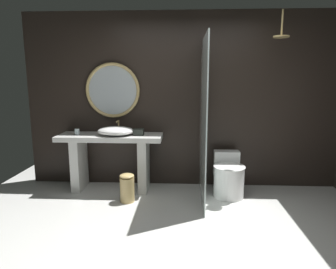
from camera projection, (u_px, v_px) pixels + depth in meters
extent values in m
plane|color=silver|center=(184.00, 250.00, 2.88)|extent=(5.76, 5.76, 0.00)
cube|color=black|center=(184.00, 101.00, 4.50)|extent=(4.80, 0.10, 2.60)
cube|color=silver|center=(110.00, 137.00, 4.33)|extent=(1.51, 0.51, 0.07)
cube|color=silver|center=(79.00, 164.00, 4.43)|extent=(0.13, 0.43, 0.76)
cube|color=silver|center=(144.00, 165.00, 4.38)|extent=(0.13, 0.43, 0.76)
ellipsoid|color=white|center=(116.00, 131.00, 4.27)|extent=(0.52, 0.43, 0.13)
cylinder|color=tan|center=(119.00, 127.00, 4.46)|extent=(0.02, 0.02, 0.19)
cylinder|color=tan|center=(118.00, 121.00, 4.38)|extent=(0.02, 0.12, 0.02)
cylinder|color=silver|center=(77.00, 132.00, 4.31)|extent=(0.07, 0.07, 0.09)
cube|color=#282D28|center=(139.00, 132.00, 4.29)|extent=(0.15, 0.13, 0.09)
torus|color=tan|center=(113.00, 90.00, 4.44)|extent=(0.82, 0.05, 0.82)
cylinder|color=#B2BCC1|center=(113.00, 90.00, 4.45)|extent=(0.74, 0.01, 0.74)
cube|color=silver|center=(203.00, 121.00, 3.91)|extent=(0.02, 1.16, 2.16)
cylinder|color=tan|center=(282.00, 23.00, 3.80)|extent=(0.02, 0.02, 0.32)
cylinder|color=tan|center=(281.00, 37.00, 3.83)|extent=(0.20, 0.20, 0.02)
cylinder|color=white|center=(229.00, 182.00, 4.14)|extent=(0.42, 0.42, 0.44)
ellipsoid|color=white|center=(229.00, 166.00, 4.10)|extent=(0.44, 0.48, 0.02)
cube|color=white|center=(226.00, 163.00, 4.40)|extent=(0.37, 0.17, 0.37)
cylinder|color=tan|center=(127.00, 190.00, 3.99)|extent=(0.19, 0.19, 0.34)
ellipsoid|color=tan|center=(127.00, 176.00, 3.95)|extent=(0.19, 0.19, 0.06)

